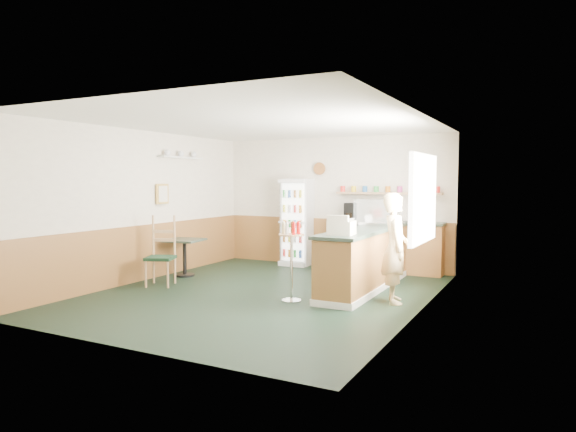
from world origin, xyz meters
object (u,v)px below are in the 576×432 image
Objects in this scene: condiment_stand at (291,250)px; cafe_table at (185,250)px; drinks_fridge at (297,222)px; display_case at (378,213)px; shopkeeper at (395,248)px; cafe_chair at (164,249)px; cash_register at (342,228)px.

cafe_table is at bearing 161.88° from condiment_stand.
drinks_fridge is 2.32m from display_case.
condiment_stand is (1.39, -2.99, -0.14)m from drinks_fridge.
display_case is 3.66m from cafe_table.
shopkeeper is 1.38× the size of condiment_stand.
shopkeeper is at bearing 23.70° from condiment_stand.
cafe_chair is (-1.13, -2.90, -0.29)m from drinks_fridge.
cash_register is 0.31× the size of condiment_stand.
condiment_stand reaches higher than cafe_table.
cash_register is at bearing -52.76° from drinks_fridge.
cafe_chair is (-3.21, -1.94, -0.61)m from display_case.
cash_register reaches higher than cafe_table.
condiment_stand is (-0.70, -0.26, -0.33)m from cash_register.
display_case reaches higher than cafe_chair.
cash_register is 3.25m from cafe_chair.
drinks_fridge is at bearing 58.00° from cafe_table.
cafe_chair is at bearing 177.93° from condiment_stand.
drinks_fridge is at bearing 114.84° from condiment_stand.
drinks_fridge is 2.55× the size of cafe_table.
display_case is 0.67× the size of cafe_chair.
cafe_table is (-1.32, -2.11, -0.42)m from drinks_fridge.
shopkeeper is 3.95m from cafe_chair.
cash_register is at bearing -10.48° from cafe_table.
display_case is at bearing 84.42° from cash_register.
condiment_stand is at bearing -165.35° from cash_register.
display_case reaches higher than cash_register.
shopkeeper is (0.70, 0.36, -0.30)m from cash_register.
cash_register is 0.84m from shopkeeper.
shopkeeper reaches higher than cash_register.
condiment_stand is 2.86m from cafe_table.
drinks_fridge is 4.98× the size of cash_register.
condiment_stand is 0.99× the size of cafe_chair.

